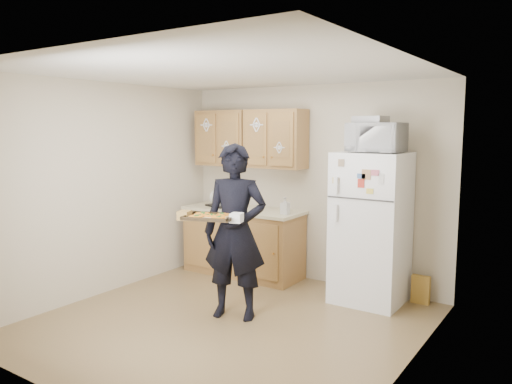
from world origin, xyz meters
TOP-DOWN VIEW (x-y plane):
  - floor at (0.00, 0.00)m, footprint 3.60×3.60m
  - ceiling at (0.00, 0.00)m, footprint 3.60×3.60m
  - wall_back at (0.00, 1.80)m, footprint 3.60×0.04m
  - wall_front at (0.00, -1.80)m, footprint 3.60×0.04m
  - wall_left at (-1.80, 0.00)m, footprint 0.04×3.60m
  - wall_right at (1.80, 0.00)m, footprint 0.04×3.60m
  - refrigerator at (0.95, 1.43)m, footprint 0.75×0.70m
  - base_cabinet at (-0.85, 1.48)m, footprint 1.60×0.60m
  - countertop at (-0.85, 1.48)m, footprint 1.64×0.64m
  - upper_cab_left at (-1.25, 1.61)m, footprint 0.80×0.33m
  - upper_cab_right at (-0.43, 1.61)m, footprint 0.80×0.33m
  - cereal_box at (1.47, 1.67)m, footprint 0.20×0.07m
  - person at (-0.04, 0.19)m, footprint 0.77×0.62m
  - baking_tray at (-0.13, -0.09)m, footprint 0.58×0.49m
  - pizza_front_left at (-0.22, -0.20)m, footprint 0.16×0.16m
  - pizza_front_right at (0.00, -0.13)m, footprint 0.16×0.16m
  - pizza_back_left at (-0.27, -0.05)m, footprint 0.16×0.16m
  - pizza_back_right at (-0.05, 0.02)m, footprint 0.16×0.16m
  - pizza_center at (-0.13, -0.09)m, footprint 0.16×0.16m
  - microwave at (1.00, 1.38)m, footprint 0.59×0.41m
  - foil_pan at (0.92, 1.41)m, footprint 0.37×0.28m
  - dish_rack at (-1.22, 1.47)m, footprint 0.43×0.37m
  - bowl at (-1.21, 1.47)m, footprint 0.29×0.29m
  - soap_bottle at (-0.16, 1.41)m, footprint 0.10×0.10m

SIDE VIEW (x-z plane):
  - floor at x=0.00m, z-range 0.00..0.00m
  - cereal_box at x=1.47m, z-range 0.00..0.32m
  - base_cabinet at x=-0.85m, z-range 0.00..0.86m
  - refrigerator at x=0.95m, z-range 0.00..1.70m
  - countertop at x=-0.85m, z-range 0.86..0.90m
  - person at x=-0.04m, z-range 0.00..1.81m
  - bowl at x=-1.21m, z-range 0.92..0.98m
  - dish_rack at x=-1.22m, z-range 0.90..1.05m
  - soap_bottle at x=-0.16m, z-range 0.90..1.11m
  - baking_tray at x=-0.13m, z-range 1.07..1.11m
  - pizza_front_left at x=-0.22m, z-range 1.10..1.11m
  - pizza_front_right at x=0.00m, z-range 1.10..1.11m
  - pizza_back_left at x=-0.27m, z-range 1.10..1.11m
  - pizza_back_right at x=-0.05m, z-range 1.10..1.11m
  - pizza_center at x=-0.13m, z-range 1.10..1.11m
  - wall_back at x=0.00m, z-range 0.00..2.50m
  - wall_front at x=0.00m, z-range 0.00..2.50m
  - wall_left at x=-1.80m, z-range 0.00..2.50m
  - wall_right at x=1.80m, z-range 0.00..2.50m
  - upper_cab_left at x=-1.25m, z-range 1.45..2.20m
  - upper_cab_right at x=-0.43m, z-range 1.45..2.20m
  - microwave at x=1.00m, z-range 1.70..2.02m
  - foil_pan at x=0.92m, z-range 2.02..2.09m
  - ceiling at x=0.00m, z-range 2.50..2.50m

